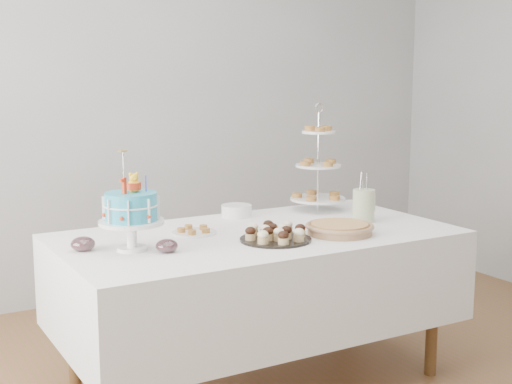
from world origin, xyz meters
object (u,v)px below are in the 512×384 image
cupcake_tray (276,233)px  jam_bowl_a (167,246)px  table (257,278)px  utensil_pitcher (364,204)px  jam_bowl_b (83,244)px  birthday_cake (132,224)px  pie (340,228)px  plate_stack (236,211)px  pastry_plate (194,231)px  tiered_stand (318,166)px

cupcake_tray → jam_bowl_a: size_ratio=3.41×
table → utensil_pitcher: size_ratio=7.43×
table → jam_bowl_b: (-0.84, 0.07, 0.26)m
birthday_cake → pie: birthday_cake is taller
plate_stack → table: bearing=-104.2°
cupcake_tray → utensil_pitcher: 0.65m
pie → pastry_plate: (-0.61, 0.35, -0.02)m
pie → jam_bowl_b: bearing=166.1°
plate_stack → jam_bowl_b: plate_stack is taller
pastry_plate → jam_bowl_a: jam_bowl_a is taller
plate_stack → jam_bowl_a: size_ratio=1.68×
table → birthday_cake: bearing=-177.5°
pie → jam_bowl_a: bearing=174.3°
utensil_pitcher → jam_bowl_b: bearing=-165.6°
pie → plate_stack: bearing=110.5°
pastry_plate → utensil_pitcher: size_ratio=0.84×
birthday_cake → plate_stack: size_ratio=2.68×
utensil_pitcher → plate_stack: bearing=158.2°
birthday_cake → cupcake_tray: size_ratio=1.32×
pie → jam_bowl_a: (-0.86, 0.09, -0.00)m
cupcake_tray → jam_bowl_a: 0.53m
birthday_cake → cupcake_tray: (0.64, -0.16, -0.08)m
tiered_stand → pastry_plate: (-0.86, -0.19, -0.24)m
birthday_cake → jam_bowl_a: bearing=-61.4°
plate_stack → jam_bowl_a: 0.83m
jam_bowl_b → plate_stack: bearing=19.4°
table → birthday_cake: 0.74m
table → pie: 0.48m
pastry_plate → birthday_cake: bearing=-156.6°
table → jam_bowl_b: 0.88m
pie → utensil_pitcher: (0.29, 0.18, 0.06)m
birthday_cake → jam_bowl_b: 0.23m
cupcake_tray → birthday_cake: bearing=166.3°
tiered_stand → jam_bowl_b: bearing=-169.8°
tiered_stand → table: bearing=-150.9°
table → birthday_cake: (-0.65, -0.03, 0.35)m
tiered_stand → utensil_pitcher: bearing=-84.2°
tiered_stand → pastry_plate: size_ratio=2.80×
utensil_pitcher → cupcake_tray: bearing=-148.4°
pastry_plate → jam_bowl_a: (-0.26, -0.27, 0.01)m
birthday_cake → tiered_stand: bearing=-3.8°
cupcake_tray → pastry_plate: cupcake_tray is taller
birthday_cake → cupcake_tray: bearing=-33.5°
table → cupcake_tray: 0.32m
cupcake_tray → plate_stack: cupcake_tray is taller
cupcake_tray → tiered_stand: size_ratio=0.55×
plate_stack → pastry_plate: plate_stack is taller
pie → jam_bowl_b: size_ratio=3.10×
jam_bowl_a → jam_bowl_b: (-0.31, 0.20, 0.00)m
table → plate_stack: plate_stack is taller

